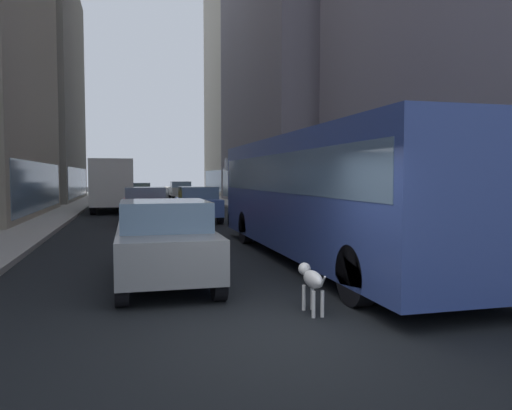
# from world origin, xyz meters

# --- Properties ---
(ground_plane) EXTENTS (120.00, 120.00, 0.00)m
(ground_plane) POSITION_xyz_m (0.00, 35.00, 0.00)
(ground_plane) COLOR black
(sidewalk_left) EXTENTS (2.40, 110.00, 0.15)m
(sidewalk_left) POSITION_xyz_m (-5.70, 35.00, 0.07)
(sidewalk_left) COLOR #9E9991
(sidewalk_left) RESTS_ON ground
(sidewalk_right) EXTENTS (2.40, 110.00, 0.15)m
(sidewalk_right) POSITION_xyz_m (5.70, 35.00, 0.07)
(sidewalk_right) COLOR #9E9991
(sidewalk_right) RESTS_ON ground
(building_left_far) EXTENTS (11.66, 16.50, 18.54)m
(building_left_far) POSITION_xyz_m (-11.90, 38.27, 9.27)
(building_left_far) COLOR gray
(building_left_far) RESTS_ON ground
(building_right_far) EXTENTS (8.40, 19.57, 37.44)m
(building_right_far) POSITION_xyz_m (11.90, 48.61, 18.71)
(building_right_far) COLOR #B2A893
(building_right_far) RESTS_ON ground
(transit_bus) EXTENTS (2.78, 11.53, 3.05)m
(transit_bus) POSITION_xyz_m (2.80, 5.21, 1.78)
(transit_bus) COLOR #33478C
(transit_bus) RESTS_ON ground
(car_blue_hatchback) EXTENTS (1.79, 3.91, 1.62)m
(car_blue_hatchback) POSITION_xyz_m (1.20, 16.58, 0.82)
(car_blue_hatchback) COLOR #4C6BB7
(car_blue_hatchback) RESTS_ON ground
(car_grey_wagon) EXTENTS (1.80, 4.53, 1.62)m
(car_grey_wagon) POSITION_xyz_m (-1.20, 3.75, 0.82)
(car_grey_wagon) COLOR slate
(car_grey_wagon) RESTS_ON ground
(car_yellow_taxi) EXTENTS (1.73, 4.57, 1.62)m
(car_yellow_taxi) POSITION_xyz_m (-1.20, 31.40, 0.82)
(car_yellow_taxi) COLOR yellow
(car_yellow_taxi) RESTS_ON ground
(car_black_suv) EXTENTS (1.74, 4.78, 1.62)m
(car_black_suv) POSITION_xyz_m (-2.80, 38.29, 0.82)
(car_black_suv) COLOR black
(car_black_suv) RESTS_ON ground
(car_white_van) EXTENTS (1.91, 4.60, 1.62)m
(car_white_van) POSITION_xyz_m (2.80, 40.69, 0.83)
(car_white_van) COLOR silver
(car_white_van) RESTS_ON ground
(car_red_coupe) EXTENTS (1.83, 3.99, 1.62)m
(car_red_coupe) POSITION_xyz_m (-1.20, 16.15, 0.82)
(car_red_coupe) COLOR red
(car_red_coupe) RESTS_ON ground
(box_truck) EXTENTS (2.30, 7.50, 3.05)m
(box_truck) POSITION_xyz_m (-2.80, 24.60, 1.67)
(box_truck) COLOR #19519E
(box_truck) RESTS_ON ground
(dalmatian_dog) EXTENTS (0.22, 0.96, 0.72)m
(dalmatian_dog) POSITION_xyz_m (0.84, 0.88, 0.51)
(dalmatian_dog) COLOR white
(dalmatian_dog) RESTS_ON ground
(traffic_light_near) EXTENTS (0.24, 0.41, 3.40)m
(traffic_light_near) POSITION_xyz_m (4.90, 2.62, 2.44)
(traffic_light_near) COLOR black
(traffic_light_near) RESTS_ON sidewalk_right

